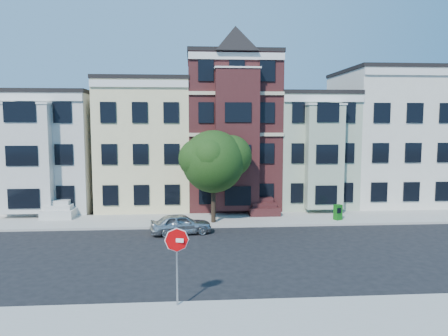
{
  "coord_description": "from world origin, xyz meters",
  "views": [
    {
      "loc": [
        -3.31,
        -21.97,
        6.91
      ],
      "look_at": [
        -1.4,
        3.67,
        4.2
      ],
      "focal_mm": 35.0,
      "sensor_mm": 36.0,
      "label": 1
    }
  ],
  "objects": [
    {
      "name": "ground",
      "position": [
        0.0,
        0.0,
        0.0
      ],
      "size": [
        120.0,
        120.0,
        0.0
      ],
      "primitive_type": "plane",
      "color": "black"
    },
    {
      "name": "near_sidewalk",
      "position": [
        0.0,
        -8.0,
        0.07
      ],
      "size": [
        60.0,
        4.0,
        0.15
      ],
      "primitive_type": "cube",
      "color": "#9E9B93",
      "rests_on": "ground"
    },
    {
      "name": "house_brown",
      "position": [
        0.0,
        14.5,
        6.0
      ],
      "size": [
        7.0,
        9.0,
        12.0
      ],
      "primitive_type": "cube",
      "color": "#3D1818",
      "rests_on": "ground"
    },
    {
      "name": "house_yellow",
      "position": [
        -7.0,
        14.5,
        5.0
      ],
      "size": [
        7.0,
        9.0,
        10.0
      ],
      "primitive_type": "cube",
      "color": "beige",
      "rests_on": "ground"
    },
    {
      "name": "stop_sign",
      "position": [
        -3.88,
        -6.32,
        1.8
      ],
      "size": [
        0.9,
        0.38,
        3.3
      ],
      "primitive_type": null,
      "rotation": [
        0.0,
        0.0,
        -0.29
      ],
      "color": "#C10507",
      "rests_on": "near_sidewalk"
    },
    {
      "name": "parked_car",
      "position": [
        -4.01,
        4.62,
        0.64
      ],
      "size": [
        3.99,
        2.25,
        1.28
      ],
      "primitive_type": "imported",
      "rotation": [
        0.0,
        0.0,
        1.78
      ],
      "color": "#B0B4B8",
      "rests_on": "ground"
    },
    {
      "name": "house_cream",
      "position": [
        13.5,
        14.5,
        5.5
      ],
      "size": [
        8.0,
        9.0,
        11.0
      ],
      "primitive_type": "cube",
      "color": "silver",
      "rests_on": "ground"
    },
    {
      "name": "street_tree",
      "position": [
        -1.87,
        7.04,
        4.0
      ],
      "size": [
        6.98,
        6.98,
        7.7
      ],
      "primitive_type": null,
      "rotation": [
        0.0,
        0.0,
        0.06
      ],
      "color": "#284C1A",
      "rests_on": "far_sidewalk"
    },
    {
      "name": "house_white",
      "position": [
        -15.0,
        14.5,
        4.5
      ],
      "size": [
        8.0,
        9.0,
        9.0
      ],
      "primitive_type": "cube",
      "color": "silver",
      "rests_on": "ground"
    },
    {
      "name": "far_sidewalk",
      "position": [
        0.0,
        8.0,
        0.07
      ],
      "size": [
        60.0,
        4.0,
        0.15
      ],
      "primitive_type": "cube",
      "color": "#9E9B93",
      "rests_on": "ground"
    },
    {
      "name": "house_green",
      "position": [
        6.5,
        14.5,
        4.5
      ],
      "size": [
        6.0,
        9.0,
        9.0
      ],
      "primitive_type": "cube",
      "color": "#9DAD91",
      "rests_on": "ground"
    },
    {
      "name": "newspaper_box",
      "position": [
        6.8,
        7.15,
        0.68
      ],
      "size": [
        0.61,
        0.58,
        1.06
      ],
      "primitive_type": "cube",
      "rotation": [
        0.0,
        0.0,
        0.43
      ],
      "color": "#116114",
      "rests_on": "far_sidewalk"
    }
  ]
}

